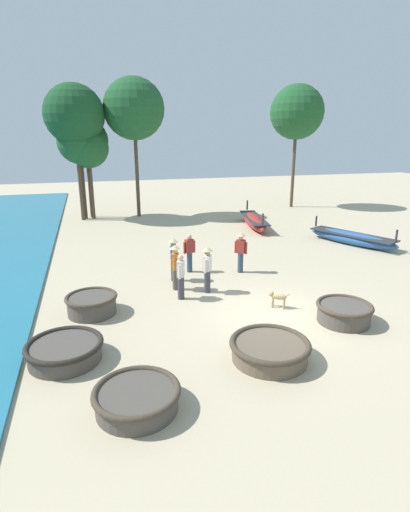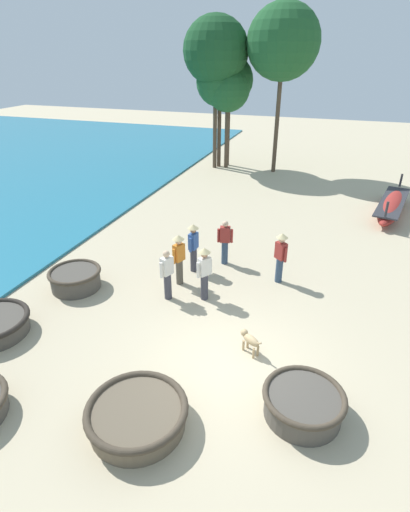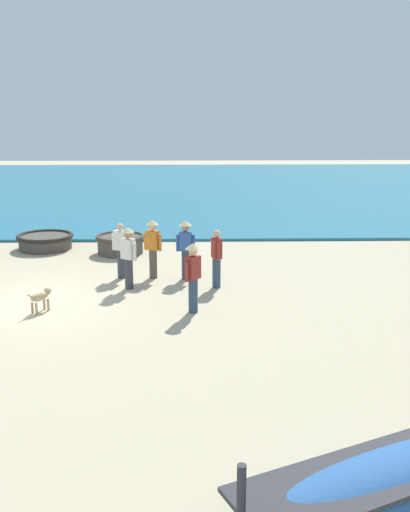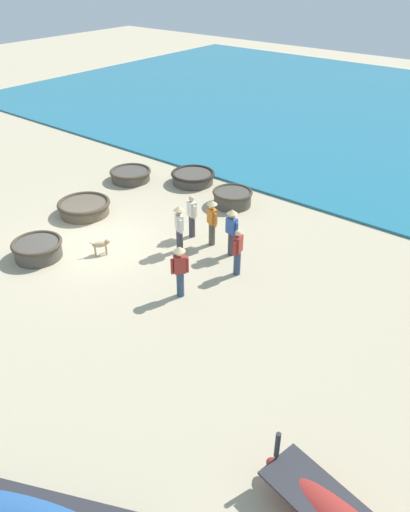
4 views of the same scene
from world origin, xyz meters
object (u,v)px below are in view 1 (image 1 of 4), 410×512
at_px(fisherman_hauling, 181,276).
at_px(tree_center, 88,148).
at_px(dog, 277,297).
at_px(coracle_nearest, 137,398).
at_px(tree_leftmost, 297,112).
at_px(coracle_tilted, 270,349).
at_px(tree_right_mid, 134,109).
at_px(coracle_front_right, 344,312).
at_px(fisherman_with_hat, 207,267).
at_px(fisherman_standing_right, 175,264).
at_px(tree_tall_back, 79,142).
at_px(fisherman_standing_left, 241,250).
at_px(fisherman_crouching, 174,257).
at_px(coracle_far_right, 65,350).
at_px(long_boat_green_hull, 254,221).
at_px(fisherman_by_coracle, 189,252).
at_px(coracle_center, 92,304).
at_px(tree_rightmost, 74,115).
at_px(long_boat_white_hull, 352,238).
at_px(tree_left_mid, 86,141).

xyz_separation_m(fisherman_hauling, tree_center, (-2.53, 14.98, 3.71)).
bearing_deg(dog, fisherman_hauling, 150.98).
bearing_deg(coracle_nearest, tree_leftmost, 55.08).
height_order(coracle_tilted, tree_right_mid, tree_right_mid).
xyz_separation_m(coracle_front_right, fisherman_with_hat, (-3.23, 3.39, 0.64)).
bearing_deg(coracle_nearest, fisherman_standing_right, 70.92).
relative_size(coracle_nearest, tree_center, 0.31).
bearing_deg(tree_tall_back, dog, -70.59).
bearing_deg(tree_tall_back, tree_right_mid, -2.05).
distance_m(fisherman_standing_left, fisherman_crouching, 2.80).
distance_m(coracle_far_right, dog, 6.61).
xyz_separation_m(dog, tree_right_mid, (-2.35, 16.51, 6.57)).
xyz_separation_m(coracle_nearest, coracle_tilted, (3.39, 0.96, 0.02)).
bearing_deg(coracle_far_right, fisherman_standing_left, 37.38).
height_order(coracle_front_right, long_boat_green_hull, long_boat_green_hull).
relative_size(coracle_front_right, fisherman_by_coracle, 1.06).
xyz_separation_m(fisherman_by_coracle, tree_leftmost, (11.36, 12.75, 6.10)).
distance_m(long_boat_green_hull, fisherman_standing_right, 11.02).
height_order(fisherman_crouching, fisherman_with_hat, same).
xyz_separation_m(fisherman_hauling, dog, (2.82, -1.57, -0.46)).
bearing_deg(coracle_tilted, fisherman_crouching, 100.12).
distance_m(long_boat_green_hull, tree_center, 11.51).
distance_m(fisherman_standing_right, tree_tall_back, 15.02).
xyz_separation_m(coracle_center, tree_center, (0.40, 15.35, 4.22)).
relative_size(fisherman_by_coracle, tree_right_mid, 0.18).
bearing_deg(coracle_center, fisherman_standing_left, 22.12).
xyz_separation_m(tree_center, tree_rightmost, (-0.67, -0.27, 1.99)).
xyz_separation_m(coracle_front_right, dog, (-1.44, 1.51, 0.05)).
bearing_deg(tree_center, coracle_tilted, -78.96).
relative_size(fisherman_standing_right, fisherman_with_hat, 1.00).
xyz_separation_m(coracle_front_right, fisherman_standing_left, (-1.33, 5.09, 0.64)).
distance_m(coracle_center, long_boat_green_hull, 13.89).
height_order(fisherman_with_hat, tree_leftmost, tree_leftmost).
relative_size(coracle_nearest, fisherman_by_coracle, 1.15).
bearing_deg(coracle_front_right, dog, 133.61).
relative_size(fisherman_standing_left, tree_right_mid, 0.19).
bearing_deg(tree_right_mid, fisherman_hauling, -91.82).
xyz_separation_m(coracle_nearest, fisherman_with_hat, (3.17, 5.65, 0.70)).
xyz_separation_m(long_boat_white_hull, tree_right_mid, (-9.50, 10.46, 6.61)).
relative_size(coracle_front_right, fisherman_crouching, 0.99).
xyz_separation_m(fisherman_with_hat, tree_right_mid, (-0.55, 14.62, 5.99)).
xyz_separation_m(long_boat_white_hull, fisherman_standing_right, (-9.97, -3.58, 0.63)).
bearing_deg(coracle_center, coracle_tilted, -43.75).
bearing_deg(fisherman_with_hat, tree_right_mid, 92.15).
height_order(coracle_far_right, fisherman_standing_right, fisherman_standing_right).
bearing_deg(coracle_far_right, coracle_tilted, -15.72).
bearing_deg(fisherman_by_coracle, tree_left_mid, 105.53).
height_order(coracle_nearest, tree_rightmost, tree_rightmost).
height_order(fisherman_standing_right, tree_center, tree_center).
xyz_separation_m(tree_center, tree_left_mid, (-0.09, 0.56, 0.43)).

